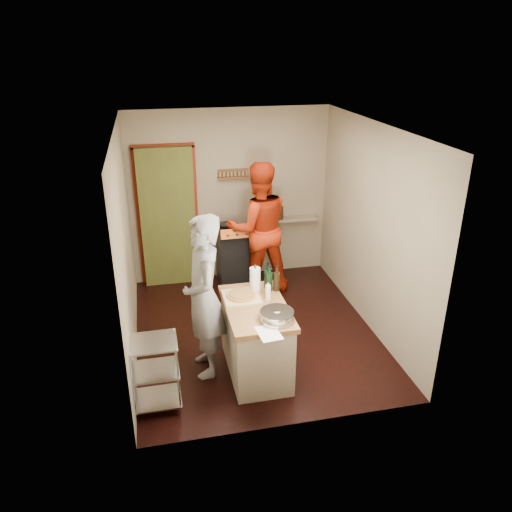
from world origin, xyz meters
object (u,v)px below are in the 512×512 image
at_px(wire_shelving, 155,371).
at_px(person_stripe, 204,297).
at_px(stove, 238,256).
at_px(island, 256,337).
at_px(person_red, 258,228).

height_order(wire_shelving, person_stripe, person_stripe).
relative_size(stove, island, 0.78).
relative_size(stove, wire_shelving, 1.26).
bearing_deg(stove, wire_shelving, -116.85).
distance_m(person_stripe, person_red, 2.10).
xyz_separation_m(stove, person_stripe, (-0.75, -2.09, 0.48)).
relative_size(stove, person_stripe, 0.54).
xyz_separation_m(island, person_red, (0.47, 2.00, 0.52)).
distance_m(wire_shelving, island, 1.18).
xyz_separation_m(stove, person_red, (0.26, -0.25, 0.52)).
xyz_separation_m(stove, island, (-0.20, -2.25, 0.00)).
distance_m(wire_shelving, person_stripe, 0.93).
bearing_deg(person_stripe, stove, 157.43).
xyz_separation_m(person_stripe, person_red, (1.02, 1.84, 0.04)).
xyz_separation_m(wire_shelving, island, (1.12, 0.38, 0.01)).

